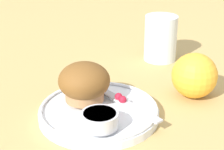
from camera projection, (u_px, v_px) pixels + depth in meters
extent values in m
plane|color=tan|center=(96.00, 111.00, 0.65)|extent=(3.00, 3.00, 0.00)
cylinder|color=white|center=(99.00, 113.00, 0.63)|extent=(0.20, 0.20, 0.01)
torus|color=white|center=(99.00, 108.00, 0.63)|extent=(0.20, 0.20, 0.01)
cylinder|color=#9E7047|center=(85.00, 92.00, 0.64)|extent=(0.07, 0.07, 0.03)
ellipsoid|color=brown|center=(84.00, 80.00, 0.63)|extent=(0.09, 0.09, 0.06)
cylinder|color=silver|center=(100.00, 120.00, 0.57)|extent=(0.06, 0.06, 0.02)
cylinder|color=silver|center=(100.00, 114.00, 0.56)|extent=(0.05, 0.05, 0.00)
sphere|color=#B7192D|center=(119.00, 97.00, 0.64)|extent=(0.01, 0.01, 0.01)
sphere|color=#B7192D|center=(123.00, 100.00, 0.63)|extent=(0.01, 0.01, 0.01)
cube|color=#B7B7BC|center=(119.00, 100.00, 0.64)|extent=(0.19, 0.04, 0.00)
sphere|color=#F4A82D|center=(194.00, 76.00, 0.69)|extent=(0.08, 0.08, 0.08)
cylinder|color=silver|center=(161.00, 38.00, 0.85)|extent=(0.07, 0.07, 0.10)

